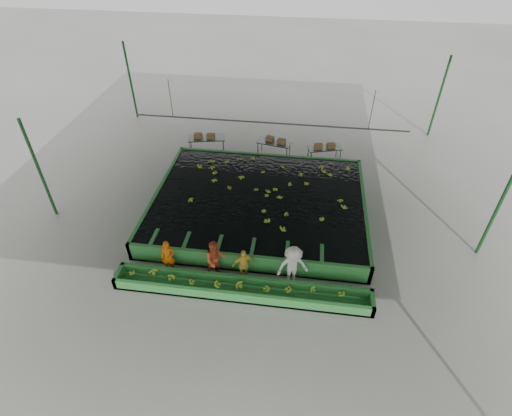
# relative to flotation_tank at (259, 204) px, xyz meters

# --- Properties ---
(ground) EXTENTS (80.00, 80.00, 0.00)m
(ground) POSITION_rel_flotation_tank_xyz_m (0.00, -1.50, -0.45)
(ground) COLOR gray
(ground) RESTS_ON ground
(shed_roof) EXTENTS (20.00, 22.00, 0.04)m
(shed_roof) POSITION_rel_flotation_tank_xyz_m (0.00, -1.50, 4.55)
(shed_roof) COLOR gray
(shed_roof) RESTS_ON shed_posts
(shed_posts) EXTENTS (20.00, 22.00, 5.00)m
(shed_posts) POSITION_rel_flotation_tank_xyz_m (0.00, -1.50, 2.05)
(shed_posts) COLOR #1A5023
(shed_posts) RESTS_ON ground
(flotation_tank) EXTENTS (10.00, 8.00, 0.90)m
(flotation_tank) POSITION_rel_flotation_tank_xyz_m (0.00, 0.00, 0.00)
(flotation_tank) COLOR #2D7D35
(flotation_tank) RESTS_ON ground
(tank_water) EXTENTS (9.70, 7.70, 0.00)m
(tank_water) POSITION_rel_flotation_tank_xyz_m (0.00, -0.00, 0.40)
(tank_water) COLOR black
(tank_water) RESTS_ON flotation_tank
(sorting_trough) EXTENTS (10.00, 1.00, 0.50)m
(sorting_trough) POSITION_rel_flotation_tank_xyz_m (0.00, -5.10, -0.20)
(sorting_trough) COLOR #2D7D35
(sorting_trough) RESTS_ON ground
(cableway_rail) EXTENTS (0.08, 0.08, 14.00)m
(cableway_rail) POSITION_rel_flotation_tank_xyz_m (0.00, 3.50, 2.55)
(cableway_rail) COLOR #59605B
(cableway_rail) RESTS_ON shed_roof
(rail_hanger_left) EXTENTS (0.04, 0.04, 2.00)m
(rail_hanger_left) POSITION_rel_flotation_tank_xyz_m (-5.00, 3.50, 3.55)
(rail_hanger_left) COLOR #59605B
(rail_hanger_left) RESTS_ON shed_roof
(rail_hanger_right) EXTENTS (0.04, 0.04, 2.00)m
(rail_hanger_right) POSITION_rel_flotation_tank_xyz_m (5.00, 3.50, 3.55)
(rail_hanger_right) COLOR #59605B
(rail_hanger_right) RESTS_ON shed_roof
(worker_a) EXTENTS (0.60, 0.43, 1.52)m
(worker_a) POSITION_rel_flotation_tank_xyz_m (-3.10, -4.30, 0.31)
(worker_a) COLOR #E35A06
(worker_a) RESTS_ON ground
(worker_b) EXTENTS (1.06, 0.96, 1.77)m
(worker_b) POSITION_rel_flotation_tank_xyz_m (-1.16, -4.30, 0.44)
(worker_b) COLOR #C44924
(worker_b) RESTS_ON ground
(worker_c) EXTENTS (0.96, 0.69, 1.51)m
(worker_c) POSITION_rel_flotation_tank_xyz_m (-0.05, -4.30, 0.30)
(worker_c) COLOR yellow
(worker_c) RESTS_ON ground
(worker_d) EXTENTS (1.38, 1.04, 1.89)m
(worker_d) POSITION_rel_flotation_tank_xyz_m (1.88, -4.30, 0.49)
(worker_d) COLOR silver
(worker_d) RESTS_ON ground
(packing_table_left) EXTENTS (2.25, 1.28, 0.97)m
(packing_table_left) POSITION_rel_flotation_tank_xyz_m (-3.78, 5.19, 0.03)
(packing_table_left) COLOR #59605B
(packing_table_left) RESTS_ON ground
(packing_table_mid) EXTENTS (2.06, 1.16, 0.88)m
(packing_table_mid) POSITION_rel_flotation_tank_xyz_m (0.18, 5.34, -0.01)
(packing_table_mid) COLOR #59605B
(packing_table_mid) RESTS_ON ground
(packing_table_right) EXTENTS (2.03, 1.26, 0.86)m
(packing_table_right) POSITION_rel_flotation_tank_xyz_m (3.09, 5.16, -0.02)
(packing_table_right) COLOR #59605B
(packing_table_right) RESTS_ON ground
(box_stack_left) EXTENTS (1.24, 0.43, 0.26)m
(box_stack_left) POSITION_rel_flotation_tank_xyz_m (-3.88, 5.13, 0.52)
(box_stack_left) COLOR brown
(box_stack_left) RESTS_ON packing_table_left
(box_stack_mid) EXTENTS (1.22, 0.70, 0.25)m
(box_stack_mid) POSITION_rel_flotation_tank_xyz_m (0.26, 5.38, 0.43)
(box_stack_mid) COLOR brown
(box_stack_mid) RESTS_ON packing_table_mid
(box_stack_right) EXTENTS (1.23, 0.61, 0.26)m
(box_stack_right) POSITION_rel_flotation_tank_xyz_m (3.07, 5.11, 0.41)
(box_stack_right) COLOR brown
(box_stack_right) RESTS_ON packing_table_right
(floating_bananas) EXTENTS (8.38, 5.71, 0.11)m
(floating_bananas) POSITION_rel_flotation_tank_xyz_m (0.00, 0.80, 0.40)
(floating_bananas) COLOR #8DB92A
(floating_bananas) RESTS_ON tank_water
(trough_bananas) EXTENTS (8.57, 0.57, 0.11)m
(trough_bananas) POSITION_rel_flotation_tank_xyz_m (0.00, -5.10, -0.05)
(trough_bananas) COLOR #8DB92A
(trough_bananas) RESTS_ON sorting_trough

